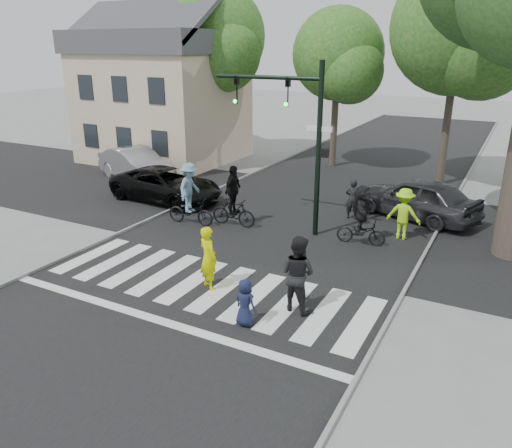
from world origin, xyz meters
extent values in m
plane|color=gray|center=(0.00, 0.00, 0.00)|extent=(120.00, 120.00, 0.00)
cube|color=black|center=(0.00, 5.00, 0.01)|extent=(10.00, 70.00, 0.01)
cube|color=black|center=(0.00, 8.00, 0.01)|extent=(70.00, 10.00, 0.01)
cube|color=gray|center=(-5.05, 5.00, 0.05)|extent=(0.10, 70.00, 0.10)
cube|color=gray|center=(5.05, 5.00, 0.05)|extent=(0.10, 70.00, 0.10)
cube|color=silver|center=(-4.50, 1.00, 0.01)|extent=(0.55, 3.00, 0.01)
cube|color=silver|center=(-3.50, 1.00, 0.01)|extent=(0.55, 3.00, 0.01)
cube|color=silver|center=(-2.50, 1.00, 0.01)|extent=(0.55, 3.00, 0.01)
cube|color=silver|center=(-1.50, 1.00, 0.01)|extent=(0.55, 3.00, 0.01)
cube|color=silver|center=(-0.50, 1.00, 0.01)|extent=(0.55, 3.00, 0.01)
cube|color=silver|center=(0.50, 1.00, 0.01)|extent=(0.55, 3.00, 0.01)
cube|color=silver|center=(1.50, 1.00, 0.01)|extent=(0.55, 3.00, 0.01)
cube|color=silver|center=(2.50, 1.00, 0.01)|extent=(0.55, 3.00, 0.01)
cube|color=silver|center=(3.50, 1.00, 0.01)|extent=(0.55, 3.00, 0.01)
cube|color=silver|center=(4.50, 1.00, 0.01)|extent=(0.55, 3.00, 0.01)
cube|color=silver|center=(0.00, -1.20, 0.01)|extent=(10.00, 0.30, 0.01)
cylinder|color=black|center=(1.20, 6.20, 3.00)|extent=(0.18, 0.18, 6.00)
cylinder|color=black|center=(-0.80, 6.20, 5.40)|extent=(4.00, 0.14, 0.14)
imported|color=black|center=(0.00, 6.20, 4.95)|extent=(0.16, 0.20, 1.00)
sphere|color=#19E533|center=(0.00, 6.08, 4.55)|extent=(0.14, 0.14, 0.14)
imported|color=black|center=(-2.00, 6.20, 4.95)|extent=(0.16, 0.20, 1.00)
sphere|color=#19E533|center=(-2.00, 6.08, 4.55)|extent=(0.14, 0.14, 0.14)
cube|color=black|center=(1.42, 6.20, 3.00)|extent=(0.28, 0.18, 0.30)
cube|color=#FF660C|center=(1.53, 6.20, 3.00)|extent=(0.02, 0.14, 0.20)
cube|color=white|center=(1.20, 6.20, 3.80)|extent=(0.90, 0.04, 0.18)
cylinder|color=brown|center=(-14.00, 16.20, 2.97)|extent=(0.36, 0.36, 5.95)
sphere|color=#1C5B13|center=(-14.00, 16.20, 6.38)|extent=(5.20, 5.20, 5.20)
sphere|color=#1C5B13|center=(-12.96, 15.42, 5.53)|extent=(3.64, 3.64, 3.64)
cylinder|color=brown|center=(-9.00, 15.70, 3.22)|extent=(0.36, 0.36, 6.44)
sphere|color=#1C5B13|center=(-9.00, 15.70, 6.90)|extent=(5.80, 5.80, 5.80)
sphere|color=#1C5B13|center=(-7.84, 14.83, 5.98)|extent=(4.06, 4.06, 4.06)
cylinder|color=brown|center=(-2.00, 16.80, 2.80)|extent=(0.36, 0.36, 5.60)
sphere|color=#1C5B13|center=(-2.00, 16.80, 6.00)|extent=(4.80, 4.80, 4.80)
sphere|color=#1C5B13|center=(-1.04, 16.08, 5.20)|extent=(3.36, 3.36, 3.36)
cylinder|color=brown|center=(4.00, 15.50, 3.36)|extent=(0.36, 0.36, 6.72)
sphere|color=#1C5B13|center=(4.00, 15.50, 7.20)|extent=(6.00, 6.00, 6.00)
sphere|color=#1C5B13|center=(5.20, 14.60, 6.24)|extent=(4.20, 4.20, 4.20)
cube|color=beige|center=(-11.50, 14.00, 3.00)|extent=(8.00, 7.00, 6.00)
cube|color=#47474C|center=(-11.50, 14.00, 6.60)|extent=(8.40, 7.40, 1.20)
cube|color=#47474C|center=(-11.50, 12.15, 7.60)|extent=(8.40, 3.69, 2.44)
cube|color=#47474C|center=(-11.50, 15.85, 7.60)|extent=(8.40, 3.69, 2.44)
cube|color=black|center=(-13.90, 10.48, 1.70)|extent=(1.00, 0.06, 1.30)
cube|color=black|center=(-13.90, 10.48, 4.30)|extent=(1.00, 0.06, 1.30)
cube|color=black|center=(-11.50, 10.48, 1.70)|extent=(1.00, 0.06, 1.30)
cube|color=black|center=(-11.50, 10.48, 4.30)|extent=(1.00, 0.06, 1.30)
cube|color=black|center=(-9.10, 10.48, 1.70)|extent=(1.00, 0.06, 1.30)
cube|color=black|center=(-9.10, 10.48, 4.30)|extent=(1.00, 0.06, 1.30)
cube|color=gray|center=(-10.00, 10.20, 0.40)|extent=(2.00, 1.20, 0.80)
imported|color=#D2E200|center=(0.13, 0.90, 0.91)|extent=(0.79, 0.67, 1.83)
imported|color=#171E3C|center=(2.00, -0.35, 0.61)|extent=(0.66, 0.50, 1.21)
imported|color=black|center=(2.79, 0.94, 1.01)|extent=(1.11, 0.93, 2.02)
imported|color=black|center=(-3.41, 5.05, 0.49)|extent=(1.92, 0.83, 0.98)
imported|color=#6388A4|center=(-3.41, 5.05, 1.43)|extent=(0.82, 1.28, 1.88)
imported|color=black|center=(-1.87, 5.64, 0.53)|extent=(1.80, 0.60, 1.06)
imported|color=black|center=(-1.87, 5.64, 1.40)|extent=(0.51, 1.10, 1.84)
imported|color=black|center=(2.90, 6.11, 0.43)|extent=(1.70, 0.77, 0.86)
imported|color=black|center=(2.90, 6.11, 1.26)|extent=(0.67, 1.58, 1.65)
imported|color=black|center=(-6.11, 7.06, 0.71)|extent=(5.30, 2.76, 1.43)
imported|color=#9A9A9E|center=(-9.60, 9.15, 0.80)|extent=(5.17, 3.17, 1.61)
imported|color=#2D2D31|center=(3.99, 9.77, 0.82)|extent=(5.21, 3.42, 1.65)
imported|color=#ACF618|center=(4.03, 7.27, 0.92)|extent=(1.21, 0.73, 1.83)
imported|color=black|center=(1.81, 8.52, 0.80)|extent=(0.62, 0.44, 1.60)
camera|label=1|loc=(7.25, -9.60, 6.44)|focal=35.00mm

